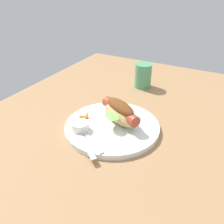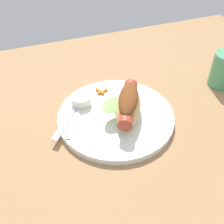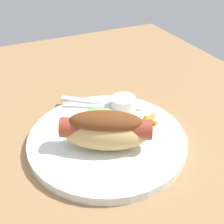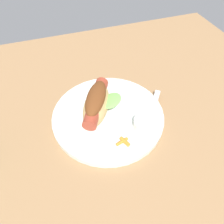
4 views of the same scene
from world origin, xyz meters
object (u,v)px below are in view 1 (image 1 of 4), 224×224
(sauce_ramekin, at_px, (80,126))
(hot_dog, at_px, (120,112))
(fork, at_px, (88,138))
(carrot_garnish, at_px, (85,117))
(plate, at_px, (112,127))
(knife, at_px, (84,142))
(drinking_cup, at_px, (143,76))

(sauce_ramekin, bearing_deg, hot_dog, 138.84)
(fork, bearing_deg, sauce_ramekin, 1.59)
(hot_dog, relative_size, sauce_ramekin, 3.05)
(hot_dog, distance_m, carrot_garnish, 0.12)
(hot_dog, bearing_deg, fork, 99.53)
(hot_dog, height_order, fork, hot_dog)
(plate, distance_m, knife, 0.12)
(plate, relative_size, carrot_garnish, 8.95)
(sauce_ramekin, relative_size, knife, 0.34)
(hot_dog, distance_m, drinking_cup, 0.31)
(plate, distance_m, sauce_ramekin, 0.10)
(drinking_cup, bearing_deg, sauce_ramekin, -4.81)
(drinking_cup, bearing_deg, fork, 1.17)
(fork, height_order, knife, same)
(knife, relative_size, drinking_cup, 1.52)
(knife, bearing_deg, hot_dog, -67.26)
(plate, relative_size, sauce_ramekin, 5.67)
(plate, xyz_separation_m, sauce_ramekin, (0.07, -0.07, 0.02))
(hot_dog, distance_m, sauce_ramekin, 0.12)
(knife, xyz_separation_m, drinking_cup, (-0.44, -0.01, 0.03))
(plate, xyz_separation_m, drinking_cup, (-0.33, -0.03, 0.04))
(sauce_ramekin, bearing_deg, carrot_garnish, -156.80)
(plate, xyz_separation_m, knife, (0.11, -0.02, 0.01))
(plate, height_order, carrot_garnish, carrot_garnish)
(hot_dog, distance_m, knife, 0.15)
(carrot_garnish, xyz_separation_m, drinking_cup, (-0.33, 0.06, 0.03))
(hot_dog, relative_size, drinking_cup, 1.56)
(plate, xyz_separation_m, fork, (0.09, -0.03, 0.01))
(sauce_ramekin, relative_size, carrot_garnish, 1.58)
(knife, bearing_deg, carrot_garnish, -18.80)
(hot_dog, bearing_deg, plate, 89.62)
(carrot_garnish, bearing_deg, drinking_cup, 169.95)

